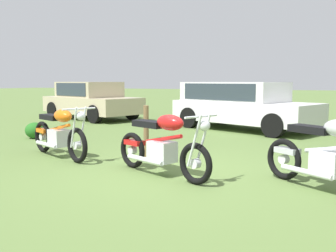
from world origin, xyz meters
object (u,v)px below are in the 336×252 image
object	(u,v)px
car_white	(239,102)
fence_post_wooden	(146,132)
motorcycle_orange	(59,133)
motorcycle_silver	(329,155)
motorcycle_red	(162,145)
shrub_low	(35,130)
car_beige	(91,98)

from	to	relation	value
car_white	fence_post_wooden	size ratio (longest dim) A/B	4.67
motorcycle_orange	motorcycle_silver	bearing A→B (deg)	19.05
motorcycle_red	fence_post_wooden	distance (m)	1.41
fence_post_wooden	motorcycle_orange	bearing A→B (deg)	-157.57
motorcycle_orange	car_white	world-z (taller)	car_white
car_white	shrub_low	bearing A→B (deg)	-115.24
motorcycle_red	shrub_low	xyz separation A→B (m)	(-4.65, 2.17, -0.28)
motorcycle_orange	shrub_low	xyz separation A→B (m)	(-2.23, 1.69, -0.27)
car_beige	fence_post_wooden	bearing A→B (deg)	-28.23
car_white	shrub_low	world-z (taller)	car_white
motorcycle_orange	car_beige	xyz separation A→B (m)	(-4.01, 6.55, 0.32)
car_white	fence_post_wooden	xyz separation A→B (m)	(-0.48, -5.10, -0.33)
car_white	fence_post_wooden	bearing A→B (deg)	-74.16
car_beige	car_white	xyz separation A→B (m)	(6.05, -0.81, 0.04)
car_beige	motorcycle_orange	bearing A→B (deg)	-40.00
motorcycle_silver	shrub_low	size ratio (longest dim) A/B	3.55
motorcycle_red	car_white	world-z (taller)	car_white
motorcycle_red	car_beige	xyz separation A→B (m)	(-6.43, 7.03, 0.31)
motorcycle_silver	fence_post_wooden	xyz separation A→B (m)	(-3.24, 0.97, 0.01)
motorcycle_red	fence_post_wooden	xyz separation A→B (m)	(-0.87, 1.12, 0.02)
motorcycle_orange	motorcycle_red	distance (m)	2.46
car_beige	fence_post_wooden	distance (m)	8.12
motorcycle_orange	fence_post_wooden	size ratio (longest dim) A/B	1.92
motorcycle_silver	car_beige	bearing A→B (deg)	174.91
motorcycle_orange	car_white	xyz separation A→B (m)	(2.03, 5.74, 0.35)
motorcycle_silver	car_white	distance (m)	6.67
car_white	fence_post_wooden	distance (m)	5.13
motorcycle_red	motorcycle_orange	bearing A→B (deg)	-168.89
motorcycle_orange	motorcycle_silver	distance (m)	4.80
car_beige	shrub_low	xyz separation A→B (m)	(1.78, -4.86, -0.59)
car_beige	motorcycle_red	bearing A→B (deg)	-29.03
motorcycle_silver	motorcycle_orange	bearing A→B (deg)	-151.02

